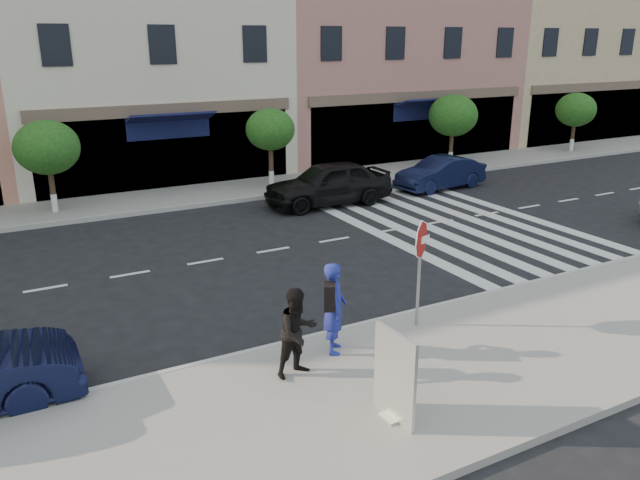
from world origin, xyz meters
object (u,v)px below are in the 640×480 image
at_px(walker, 298,332).
at_px(car_far_mid, 328,183).
at_px(stop_sign, 421,249).
at_px(photographer, 335,308).
at_px(poster_board, 395,378).
at_px(car_far_right, 441,173).

bearing_deg(walker, car_far_mid, 48.97).
bearing_deg(stop_sign, walker, 175.96).
bearing_deg(photographer, car_far_mid, 0.67).
xyz_separation_m(walker, car_far_mid, (6.36, 10.37, -0.17)).
relative_size(poster_board, car_far_mid, 0.32).
bearing_deg(car_far_mid, stop_sign, -18.00).
distance_m(photographer, car_far_mid, 11.30).
bearing_deg(photographer, walker, 143.52).
bearing_deg(poster_board, car_far_mid, 61.98).
height_order(stop_sign, car_far_right, stop_sign).
relative_size(walker, car_far_right, 0.42).
bearing_deg(car_far_right, photographer, -52.00).
bearing_deg(photographer, car_far_right, -17.36).
xyz_separation_m(walker, car_far_right, (11.49, 10.42, -0.32)).
relative_size(poster_board, car_far_right, 0.38).
distance_m(photographer, walker, 1.08).
bearing_deg(walker, car_far_right, 32.71).
height_order(stop_sign, photographer, stop_sign).
relative_size(car_far_mid, car_far_right, 1.20).
bearing_deg(stop_sign, poster_board, -148.14).
bearing_deg(car_far_right, poster_board, -46.73).
bearing_deg(car_far_right, car_far_mid, -94.96).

